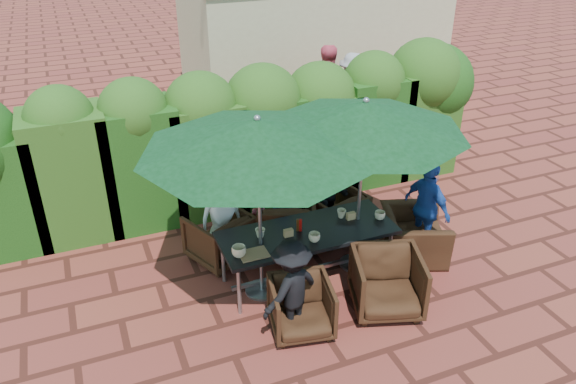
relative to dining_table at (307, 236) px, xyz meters
name	(u,v)px	position (x,y,z in m)	size (l,w,h in m)	color
ground	(289,279)	(-0.23, 0.07, -0.68)	(80.00, 80.00, 0.00)	maroon
dining_table	(307,236)	(0.00, 0.00, 0.00)	(2.32, 0.90, 0.75)	black
umbrella_left	(258,136)	(-0.66, -0.04, 1.54)	(2.82, 2.82, 2.46)	gray
umbrella_right	(365,117)	(0.76, 0.02, 1.54)	(2.59, 2.59, 2.46)	gray
chair_far_left	(219,235)	(-0.95, 0.88, -0.28)	(0.77, 0.72, 0.79)	black
chair_far_mid	(287,219)	(0.06, 0.87, -0.25)	(0.83, 0.77, 0.85)	black
chair_far_right	(335,211)	(0.83, 0.85, -0.28)	(0.77, 0.72, 0.79)	black
chair_near_left	(301,305)	(-0.47, -0.90, -0.31)	(0.71, 0.67, 0.73)	black
chair_near_right	(387,280)	(0.67, -0.94, -0.25)	(0.83, 0.77, 0.85)	black
chair_end_right	(414,228)	(1.65, -0.05, -0.25)	(0.98, 0.64, 0.86)	black
adult_far_left	(221,217)	(-0.89, 0.95, -0.04)	(0.62, 0.37, 1.26)	white
adult_far_mid	(284,204)	(0.05, 0.96, -0.04)	(0.45, 0.37, 1.26)	#1E48A3
adult_far_right	(330,196)	(0.83, 1.03, -0.10)	(0.55, 0.33, 1.14)	black
adult_near_left	(291,288)	(-0.59, -0.87, -0.05)	(0.80, 0.37, 1.26)	black
adult_end_right	(427,208)	(1.84, -0.02, 0.03)	(0.83, 0.41, 1.41)	#1E48A3
child_left	(259,223)	(-0.32, 0.98, -0.29)	(0.28, 0.23, 0.77)	#E9526E
child_right	(302,207)	(0.42, 1.13, -0.26)	(0.30, 0.24, 0.82)	#9B50AE
pedestrian_a	(269,107)	(1.10, 4.36, 0.15)	(1.54, 0.55, 1.65)	#279043
pedestrian_b	(325,90)	(2.45, 4.60, 0.27)	(0.90, 0.55, 1.88)	#E9526E
pedestrian_c	(352,93)	(3.01, 4.46, 0.17)	(1.09, 0.50, 1.70)	gray
cup_a	(239,251)	(-1.00, -0.20, 0.15)	(0.18, 0.18, 0.14)	beige
cup_b	(260,233)	(-0.61, 0.10, 0.14)	(0.13, 0.13, 0.12)	beige
cup_c	(314,237)	(-0.02, -0.25, 0.13)	(0.15, 0.15, 0.12)	beige
cup_d	(341,213)	(0.57, 0.14, 0.13)	(0.13, 0.13, 0.12)	beige
cup_e	(380,215)	(1.02, -0.09, 0.13)	(0.14, 0.14, 0.11)	beige
ketchup_bottle	(300,225)	(-0.08, 0.04, 0.16)	(0.04, 0.04, 0.17)	#B20C0A
sauce_bottle	(298,225)	(-0.11, 0.06, 0.16)	(0.04, 0.04, 0.17)	#4C230C
serving_tray	(254,254)	(-0.82, -0.24, 0.08)	(0.35, 0.25, 0.02)	#916A46
number_block_left	(288,233)	(-0.27, -0.02, 0.12)	(0.12, 0.06, 0.10)	tan
number_block_right	(351,216)	(0.66, 0.05, 0.12)	(0.12, 0.06, 0.10)	tan
hedge_wall	(235,128)	(-0.20, 2.39, 0.65)	(9.10, 1.60, 2.43)	#153A10
building	(313,30)	(3.27, 7.06, 0.93)	(6.20, 3.08, 3.20)	#C2B890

